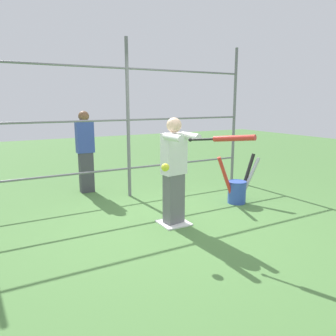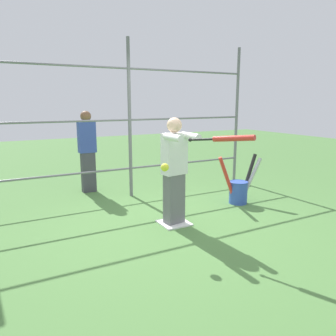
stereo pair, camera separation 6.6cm
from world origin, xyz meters
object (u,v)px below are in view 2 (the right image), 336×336
object	(u,v)px
batter	(175,168)
baseball_bat_swinging	(228,139)
bat_bucket	(239,190)
softball_in_flight	(165,167)
bystander_behind_fence	(87,150)

from	to	relation	value
batter	baseball_bat_swinging	xyz separation A→B (m)	(-0.20, 0.86, 0.48)
batter	bat_bucket	xyz separation A→B (m)	(-1.44, -0.33, -0.57)
softball_in_flight	bystander_behind_fence	bearing A→B (deg)	-85.95
batter	bystander_behind_fence	world-z (taller)	bystander_behind_fence
baseball_bat_swinging	softball_in_flight	size ratio (longest dim) A/B	8.49
batter	baseball_bat_swinging	distance (m)	1.00
softball_in_flight	bystander_behind_fence	size ratio (longest dim) A/B	0.06
baseball_bat_swinging	softball_in_flight	xyz separation A→B (m)	(0.61, -0.37, -0.34)
softball_in_flight	bat_bucket	xyz separation A→B (m)	(-1.85, -0.82, -0.70)
batter	bat_bucket	size ratio (longest dim) A/B	1.79
softball_in_flight	bat_bucket	world-z (taller)	softball_in_flight
batter	baseball_bat_swinging	world-z (taller)	batter
baseball_bat_swinging	bystander_behind_fence	size ratio (longest dim) A/B	0.53
batter	softball_in_flight	xyz separation A→B (m)	(0.41, 0.49, 0.14)
bat_bucket	bystander_behind_fence	distance (m)	2.87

